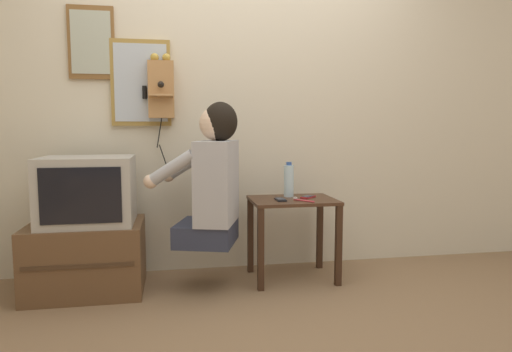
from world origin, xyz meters
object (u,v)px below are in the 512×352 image
object	(u,v)px
wall_phone_antique	(161,89)
water_bottle	(289,180)
television	(88,190)
cell_phone_spare	(308,197)
person	(213,179)
cell_phone_held	(280,200)
framed_picture	(91,43)
toothbrush	(302,200)
wall_mirror	(141,83)

from	to	relation	value
wall_phone_antique	water_bottle	world-z (taller)	wall_phone_antique
television	cell_phone_spare	xyz separation A→B (m)	(1.46, 0.04, -0.09)
person	cell_phone_spare	world-z (taller)	person
television	cell_phone_held	world-z (taller)	television
person	water_bottle	size ratio (longest dim) A/B	3.70
television	water_bottle	size ratio (longest dim) A/B	2.27
wall_phone_antique	framed_picture	size ratio (longest dim) A/B	1.67
wall_phone_antique	cell_phone_held	world-z (taller)	wall_phone_antique
television	toothbrush	world-z (taller)	television
water_bottle	television	bearing A→B (deg)	-174.86
cell_phone_spare	framed_picture	bearing A→B (deg)	-147.14
toothbrush	television	bearing A→B (deg)	136.55
wall_mirror	water_bottle	distance (m)	1.25
wall_phone_antique	television	bearing A→B (deg)	-146.40
framed_picture	cell_phone_held	distance (m)	1.68
wall_phone_antique	water_bottle	size ratio (longest dim) A/B	3.33
person	wall_phone_antique	world-z (taller)	wall_phone_antique
framed_picture	wall_mirror	xyz separation A→B (m)	(0.32, -0.00, -0.27)
toothbrush	cell_phone_spare	bearing A→B (deg)	19.41
television	framed_picture	world-z (taller)	framed_picture
cell_phone_held	television	bearing A→B (deg)	178.15
person	television	size ratio (longest dim) A/B	1.63
person	cell_phone_spare	bearing A→B (deg)	-61.68
person	television	bearing A→B (deg)	100.84
cell_phone_held	water_bottle	distance (m)	0.21
wall_mirror	cell_phone_spare	bearing A→B (deg)	-14.96
television	cell_phone_spare	size ratio (longest dim) A/B	4.29
person	water_bottle	xyz separation A→B (m)	(0.56, 0.21, -0.05)
cell_phone_held	toothbrush	bearing A→B (deg)	-22.80
person	framed_picture	xyz separation A→B (m)	(-0.78, 0.44, 0.90)
wall_mirror	cell_phone_held	bearing A→B (deg)	-22.53
water_bottle	toothbrush	bearing A→B (deg)	-79.70
television	toothbrush	bearing A→B (deg)	-3.81
wall_phone_antique	cell_phone_held	distance (m)	1.14
cell_phone_spare	wall_mirror	bearing A→B (deg)	-150.23
person	framed_picture	bearing A→B (deg)	78.09
wall_mirror	water_bottle	bearing A→B (deg)	-12.53
framed_picture	toothbrush	bearing A→B (deg)	-17.74
wall_phone_antique	toothbrush	bearing A→B (deg)	-23.40
framed_picture	cell_phone_held	size ratio (longest dim) A/B	3.96
wall_phone_antique	cell_phone_spare	xyz separation A→B (m)	(1.00, -0.26, -0.75)
cell_phone_spare	toothbrush	world-z (taller)	toothbrush
framed_picture	toothbrush	size ratio (longest dim) A/B	3.68
wall_phone_antique	water_bottle	distance (m)	1.11
wall_phone_antique	wall_mirror	world-z (taller)	wall_mirror
television	framed_picture	xyz separation A→B (m)	(-0.00, 0.35, 0.97)
television	toothbrush	distance (m)	1.38
wall_phone_antique	cell_phone_held	xyz separation A→B (m)	(0.78, -0.34, -0.75)
framed_picture	cell_phone_spare	bearing A→B (deg)	-11.87
wall_mirror	cell_phone_held	world-z (taller)	wall_mirror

